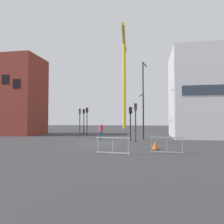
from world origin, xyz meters
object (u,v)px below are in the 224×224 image
Objects in this scene: streetlamp_tall at (144,94)px; pedestrian_waiting at (102,129)px; streetlamp_short at (143,110)px; traffic_light_far at (84,117)px; construction_crane at (124,70)px; traffic_cone_by_barrier at (155,146)px; pedestrian_walking at (100,131)px; traffic_light_corner at (136,116)px; traffic_light_near at (131,118)px; traffic_light_verge at (87,117)px; traffic_light_median at (80,118)px.

pedestrian_waiting is at bearing 152.80° from streetlamp_tall.
traffic_light_far is (-9.28, 3.23, -0.90)m from streetlamp_short.
traffic_cone_by_barrier is (7.69, -43.85, -16.54)m from construction_crane.
pedestrian_walking is (1.68, -36.32, -15.81)m from construction_crane.
streetlamp_tall is 10.16m from traffic_cone_by_barrier.
streetlamp_tall is 7.66m from pedestrian_waiting.
traffic_light_far is at bearing 128.55° from traffic_light_corner.
construction_crane is at bearing 84.08° from traffic_light_far.
construction_crane is at bearing 98.02° from traffic_light_near.
construction_crane is 2.82× the size of streetlamp_tall.
traffic_light_far is at bearing 115.37° from traffic_light_verge.
traffic_light_verge reaches higher than traffic_light_corner.
traffic_cone_by_barrier is at bearing -55.93° from traffic_light_far.
pedestrian_walking is at bearing -79.45° from pedestrian_waiting.
pedestrian_waiting is (-4.36, 5.18, -1.45)m from traffic_light_near.
traffic_light_verge is 6.17m from pedestrian_walking.
construction_crane is 39.65m from pedestrian_walking.
streetlamp_short reaches higher than traffic_cone_by_barrier.
pedestrian_walking is 9.66m from traffic_cone_by_barrier.
streetlamp_short is 1.60× the size of traffic_light_near.
traffic_light_near is 2.09m from traffic_light_corner.
traffic_light_verge is (-7.81, 0.12, -0.89)m from streetlamp_short.
pedestrian_walking is at bearing -165.39° from streetlamp_tall.
pedestrian_walking is (-4.90, -1.28, -4.20)m from streetlamp_tall.
traffic_light_near reaches higher than pedestrian_walking.
traffic_light_median is at bearing -167.87° from streetlamp_short.
traffic_cone_by_barrier is at bearing -48.25° from traffic_light_median.
traffic_light_median is 14.51m from traffic_cone_by_barrier.
pedestrian_walking is 1.03× the size of pedestrian_waiting.
construction_crane reaches higher than traffic_light_far.
construction_crane is at bearing 99.94° from traffic_cone_by_barrier.
traffic_cone_by_barrier is (1.10, -8.81, -4.93)m from streetlamp_tall.
traffic_light_median is 5.11m from traffic_light_far.
pedestrian_walking is (-4.25, 2.96, -1.57)m from traffic_light_corner.
traffic_light_near is at bearing 108.91° from traffic_light_corner.
traffic_light_far reaches higher than traffic_cone_by_barrier.
streetlamp_short is at bearing 12.13° from traffic_light_median.
construction_crane reaches higher than streetlamp_short.
construction_crane is 35.82m from pedestrian_waiting.
streetlamp_short is at bearing 79.48° from traffic_light_near.
traffic_light_far is 9.51m from pedestrian_walking.
traffic_cone_by_barrier is at bearing -69.03° from traffic_light_corner.
traffic_light_near is at bearing -120.45° from streetlamp_tall.
traffic_light_far is at bearing 131.83° from traffic_light_near.
traffic_light_near is 12.27m from traffic_light_far.
streetlamp_short is 1.45× the size of traffic_light_verge.
pedestrian_walking is (3.54, -3.16, -1.51)m from traffic_light_median.
traffic_light_median is 3.33m from pedestrian_waiting.
traffic_light_verge is at bearing 132.67° from traffic_light_corner.
construction_crane is 31.66m from traffic_light_far.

